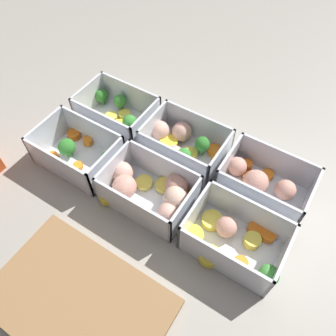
# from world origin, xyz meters

# --- Properties ---
(ground_plane) EXTENTS (4.00, 4.00, 0.00)m
(ground_plane) POSITION_xyz_m (0.00, 0.00, 0.00)
(ground_plane) COLOR gray
(container_near_left) EXTENTS (0.17, 0.11, 0.07)m
(container_near_left) POSITION_xyz_m (-0.17, -0.07, 0.03)
(container_near_left) COLOR silver
(container_near_left) RESTS_ON ground_plane
(container_near_center) EXTENTS (0.18, 0.12, 0.07)m
(container_near_center) POSITION_xyz_m (0.01, -0.07, 0.03)
(container_near_center) COLOR silver
(container_near_center) RESTS_ON ground_plane
(container_near_right) EXTENTS (0.17, 0.12, 0.07)m
(container_near_right) POSITION_xyz_m (0.17, -0.07, 0.03)
(container_near_right) COLOR silver
(container_near_right) RESTS_ON ground_plane
(container_far_left) EXTENTS (0.18, 0.13, 0.07)m
(container_far_left) POSITION_xyz_m (-0.18, 0.07, 0.02)
(container_far_left) COLOR silver
(container_far_left) RESTS_ON ground_plane
(container_far_center) EXTENTS (0.18, 0.14, 0.07)m
(container_far_center) POSITION_xyz_m (0.00, 0.06, 0.03)
(container_far_center) COLOR silver
(container_far_center) RESTS_ON ground_plane
(container_far_right) EXTENTS (0.16, 0.12, 0.07)m
(container_far_right) POSITION_xyz_m (0.18, 0.06, 0.03)
(container_far_right) COLOR silver
(container_far_right) RESTS_ON ground_plane
(cutting_board) EXTENTS (0.28, 0.18, 0.02)m
(cutting_board) POSITION_xyz_m (-0.02, 0.29, 0.01)
(cutting_board) COLOR olive
(cutting_board) RESTS_ON ground_plane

